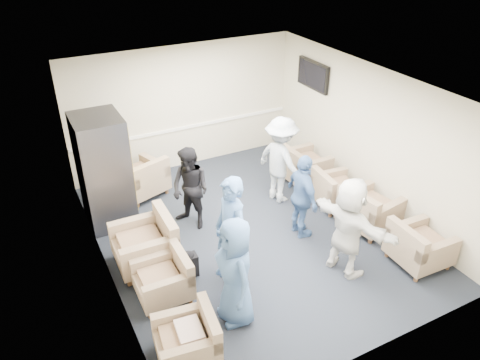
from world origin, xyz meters
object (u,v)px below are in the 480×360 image
vending_machine (104,171)px  armchair_right_midnear (368,211)px  armchair_left_near (190,340)px  person_mid_right (302,197)px  armchair_right_near (417,247)px  armchair_left_far (148,245)px  armchair_left_mid (166,280)px  person_back_left (190,189)px  person_front_right (349,227)px  armchair_right_far (302,167)px  armchair_right_midfar (335,191)px  person_front_left (235,272)px  person_back_right (281,160)px  person_mid_left (231,233)px  armchair_corner (142,179)px

vending_machine → armchair_right_midnear: bearing=-30.8°
armchair_left_near → person_mid_right: (2.74, 1.58, 0.48)m
person_mid_right → vending_machine: bearing=60.3°
armchair_right_near → armchair_left_far: bearing=64.1°
armchair_left_mid → armchair_left_near: bearing=-4.2°
person_back_left → person_front_right: bearing=9.0°
armchair_right_midnear → armchair_right_far: size_ratio=1.15×
armchair_left_near → vending_machine: bearing=-170.0°
armchair_right_midfar → person_front_left: bearing=125.0°
armchair_right_midnear → armchair_right_midfar: size_ratio=1.16×
armchair_right_near → armchair_right_far: size_ratio=0.97×
armchair_right_midfar → person_back_right: person_back_right is taller
person_front_left → person_front_right: (2.00, 0.10, 0.01)m
person_mid_left → armchair_right_midnear: bearing=86.3°
armchair_right_far → person_mid_left: size_ratio=0.48×
armchair_right_midnear → vending_machine: vending_machine is taller
armchair_right_midnear → person_back_right: bearing=20.2°
person_front_left → person_mid_left: 0.75m
armchair_right_near → person_mid_right: size_ratio=0.55×
armchair_right_midfar → vending_machine: 4.32m
armchair_right_far → person_back_right: person_back_right is taller
armchair_left_mid → armchair_left_far: 0.85m
armchair_right_midnear → person_mid_left: size_ratio=0.55×
person_front_left → armchair_left_far: bearing=-153.5°
armchair_left_mid → armchair_corner: bearing=170.2°
armchair_left_far → person_front_right: (2.71, -1.59, 0.46)m
person_back_left → armchair_right_near: bearing=18.6°
armchair_right_near → armchair_right_midfar: bearing=4.7°
person_back_right → armchair_corner: bearing=46.4°
armchair_left_mid → person_back_right: bearing=118.8°
armchair_right_far → person_mid_left: bearing=126.8°
armchair_right_midfar → armchair_corner: 3.81m
armchair_corner → person_mid_left: person_mid_left is taller
armchair_corner → vending_machine: (-0.79, -0.57, 0.68)m
armchair_left_far → person_mid_right: (2.62, -0.47, 0.41)m
armchair_corner → person_front_right: bearing=102.0°
person_mid_left → vending_machine: bearing=-160.7°
armchair_left_far → vending_machine: (-0.24, 1.54, 0.66)m
person_front_left → person_mid_left: (0.28, 0.69, 0.09)m
armchair_left_mid → armchair_right_midfar: size_ratio=0.89×
person_back_right → armchair_right_midfar: bearing=-142.7°
armchair_left_mid → armchair_corner: size_ratio=0.70×
vending_machine → person_front_right: bearing=-46.7°
person_back_left → person_front_right: size_ratio=0.93×
armchair_left_far → armchair_left_near: bearing=-1.7°
armchair_corner → person_back_left: (0.47, -1.44, 0.42)m
armchair_right_near → person_front_right: (-1.12, 0.43, 0.50)m
armchair_left_far → person_front_left: person_front_left is taller
armchair_left_near → person_mid_left: bearing=141.5°
armchair_right_near → armchair_corner: (-3.28, 4.12, 0.02)m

